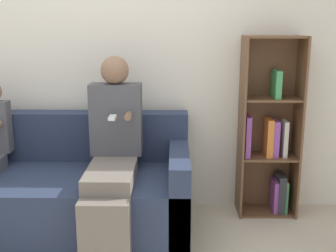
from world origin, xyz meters
TOP-DOWN VIEW (x-y plane):
  - back_wall at (0.00, 1.06)m, footprint 10.00×0.06m
  - couch at (-0.26, 0.56)m, footprint 1.97×0.93m
  - adult_seated at (0.17, 0.46)m, footprint 0.39×0.86m
  - bookshelf at (1.41, 0.90)m, footprint 0.48×0.29m

SIDE VIEW (x-z plane):
  - couch at x=-0.26m, z-range -0.13..0.73m
  - bookshelf at x=1.41m, z-range -0.09..1.39m
  - adult_seated at x=0.17m, z-range 0.02..1.35m
  - back_wall at x=0.00m, z-range 0.00..2.55m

